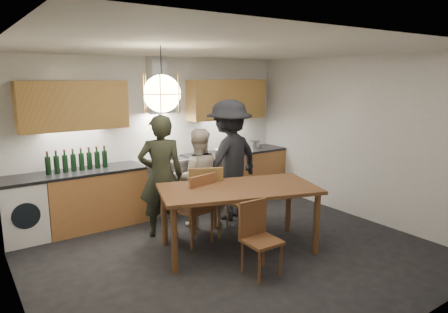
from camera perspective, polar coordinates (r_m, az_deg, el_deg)
ground at (r=5.45m, az=1.11°, el=-13.34°), size 5.00×5.00×0.00m
room_shell at (r=4.99m, az=1.19°, el=4.77°), size 5.02×4.52×2.61m
counter_run at (r=6.89m, az=-8.25°, el=-4.14°), size 5.00×0.62×0.90m
range_stove at (r=6.88m, az=-8.40°, el=-4.24°), size 0.90×0.60×0.92m
wall_fixtures at (r=6.75m, az=-9.22°, el=7.78°), size 4.30×0.54×1.10m
pendant_lamp at (r=4.36m, az=-8.86°, el=8.87°), size 0.43×0.43×0.70m
dining_table at (r=5.26m, az=2.10°, el=-5.44°), size 2.25×1.60×0.86m
chair_back_left at (r=5.47m, az=-3.81°, el=-6.81°), size 0.53×0.53×1.00m
chair_back_mid at (r=5.70m, az=-2.73°, el=-5.78°), size 0.63×0.63×1.05m
chair_back_right at (r=6.05m, az=2.98°, el=-6.11°), size 0.42×0.42×0.81m
chair_front at (r=4.74m, az=4.82°, el=-10.81°), size 0.40×0.40×0.86m
person_left at (r=5.76m, az=-8.98°, el=-2.79°), size 0.75×0.62×1.77m
person_mid at (r=6.12m, az=-3.71°, el=-3.04°), size 0.91×0.83×1.52m
person_right at (r=6.40m, az=0.76°, el=-0.51°), size 1.37×0.97×1.93m
mixing_bowl at (r=7.32m, az=-0.28°, el=0.77°), size 0.27×0.27×0.07m
stock_pot at (r=7.75m, az=4.40°, el=1.63°), size 0.23×0.23×0.14m
wine_bottles at (r=6.31m, az=-20.22°, el=-0.43°), size 0.90×0.08×0.33m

